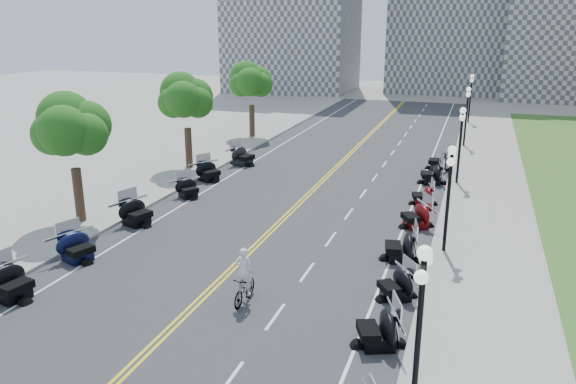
% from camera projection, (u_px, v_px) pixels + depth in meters
% --- Properties ---
extents(ground, '(160.00, 160.00, 0.00)m').
position_uv_depth(ground, '(239.00, 262.00, 25.08)').
color(ground, gray).
extents(road, '(16.00, 90.00, 0.01)m').
position_uv_depth(road, '(305.00, 198.00, 34.13)').
color(road, '#333335').
rests_on(road, ground).
extents(centerline_yellow_a, '(0.12, 90.00, 0.00)m').
position_uv_depth(centerline_yellow_a, '(303.00, 198.00, 34.16)').
color(centerline_yellow_a, yellow).
rests_on(centerline_yellow_a, road).
extents(centerline_yellow_b, '(0.12, 90.00, 0.00)m').
position_uv_depth(centerline_yellow_b, '(307.00, 198.00, 34.09)').
color(centerline_yellow_b, yellow).
rests_on(centerline_yellow_b, road).
extents(edge_line_north, '(0.12, 90.00, 0.00)m').
position_uv_depth(edge_line_north, '(411.00, 209.00, 32.16)').
color(edge_line_north, white).
rests_on(edge_line_north, road).
extents(edge_line_south, '(0.12, 90.00, 0.00)m').
position_uv_depth(edge_line_south, '(210.00, 188.00, 36.10)').
color(edge_line_south, white).
rests_on(edge_line_south, road).
extents(lane_dash_4, '(0.12, 2.00, 0.00)m').
position_uv_depth(lane_dash_4, '(230.00, 380.00, 16.85)').
color(lane_dash_4, white).
rests_on(lane_dash_4, road).
extents(lane_dash_5, '(0.12, 2.00, 0.00)m').
position_uv_depth(lane_dash_5, '(275.00, 316.00, 20.47)').
color(lane_dash_5, white).
rests_on(lane_dash_5, road).
extents(lane_dash_6, '(0.12, 2.00, 0.00)m').
position_uv_depth(lane_dash_6, '(307.00, 272.00, 24.09)').
color(lane_dash_6, white).
rests_on(lane_dash_6, road).
extents(lane_dash_7, '(0.12, 2.00, 0.00)m').
position_uv_depth(lane_dash_7, '(331.00, 239.00, 27.71)').
color(lane_dash_7, white).
rests_on(lane_dash_7, road).
extents(lane_dash_8, '(0.12, 2.00, 0.00)m').
position_uv_depth(lane_dash_8, '(349.00, 214.00, 31.33)').
color(lane_dash_8, white).
rests_on(lane_dash_8, road).
extents(lane_dash_9, '(0.12, 2.00, 0.00)m').
position_uv_depth(lane_dash_9, '(363.00, 194.00, 34.95)').
color(lane_dash_9, white).
rests_on(lane_dash_9, road).
extents(lane_dash_10, '(0.12, 2.00, 0.00)m').
position_uv_depth(lane_dash_10, '(375.00, 177.00, 38.57)').
color(lane_dash_10, white).
rests_on(lane_dash_10, road).
extents(lane_dash_11, '(0.12, 2.00, 0.00)m').
position_uv_depth(lane_dash_11, '(384.00, 164.00, 42.19)').
color(lane_dash_11, white).
rests_on(lane_dash_11, road).
extents(lane_dash_12, '(0.12, 2.00, 0.00)m').
position_uv_depth(lane_dash_12, '(393.00, 153.00, 45.81)').
color(lane_dash_12, white).
rests_on(lane_dash_12, road).
extents(lane_dash_13, '(0.12, 2.00, 0.00)m').
position_uv_depth(lane_dash_13, '(400.00, 143.00, 49.43)').
color(lane_dash_13, white).
rests_on(lane_dash_13, road).
extents(lane_dash_14, '(0.12, 2.00, 0.00)m').
position_uv_depth(lane_dash_14, '(406.00, 134.00, 53.05)').
color(lane_dash_14, white).
rests_on(lane_dash_14, road).
extents(lane_dash_15, '(0.12, 2.00, 0.00)m').
position_uv_depth(lane_dash_15, '(411.00, 127.00, 56.67)').
color(lane_dash_15, white).
rests_on(lane_dash_15, road).
extents(lane_dash_16, '(0.12, 2.00, 0.00)m').
position_uv_depth(lane_dash_16, '(415.00, 121.00, 60.29)').
color(lane_dash_16, white).
rests_on(lane_dash_16, road).
extents(lane_dash_17, '(0.12, 2.00, 0.00)m').
position_uv_depth(lane_dash_17, '(419.00, 115.00, 63.91)').
color(lane_dash_17, white).
rests_on(lane_dash_17, road).
extents(lane_dash_18, '(0.12, 2.00, 0.00)m').
position_uv_depth(lane_dash_18, '(423.00, 110.00, 67.53)').
color(lane_dash_18, white).
rests_on(lane_dash_18, road).
extents(lane_dash_19, '(0.12, 2.00, 0.00)m').
position_uv_depth(lane_dash_19, '(426.00, 105.00, 71.15)').
color(lane_dash_19, white).
rests_on(lane_dash_19, road).
extents(sidewalk_north, '(5.00, 90.00, 0.15)m').
position_uv_depth(sidewalk_north, '(487.00, 215.00, 30.88)').
color(sidewalk_north, '#9E9991').
rests_on(sidewalk_north, ground).
extents(sidewalk_south, '(5.00, 90.00, 0.15)m').
position_uv_depth(sidewalk_south, '(154.00, 182.00, 37.34)').
color(sidewalk_south, '#9E9991').
rests_on(sidewalk_south, ground).
extents(distant_block_a, '(18.00, 14.00, 26.00)m').
position_uv_depth(distant_block_a, '(293.00, 2.00, 82.92)').
color(distant_block_a, gray).
rests_on(distant_block_a, ground).
extents(street_lamp_1, '(0.50, 1.20, 4.90)m').
position_uv_depth(street_lamp_1, '(418.00, 336.00, 14.43)').
color(street_lamp_1, black).
rests_on(street_lamp_1, sidewalk_north).
extents(street_lamp_2, '(0.50, 1.20, 4.90)m').
position_uv_depth(street_lamp_2, '(448.00, 200.00, 25.29)').
color(street_lamp_2, black).
rests_on(street_lamp_2, sidewalk_north).
extents(street_lamp_3, '(0.50, 1.20, 4.90)m').
position_uv_depth(street_lamp_3, '(460.00, 146.00, 36.15)').
color(street_lamp_3, black).
rests_on(street_lamp_3, sidewalk_north).
extents(street_lamp_4, '(0.50, 1.20, 4.90)m').
position_uv_depth(street_lamp_4, '(466.00, 117.00, 47.01)').
color(street_lamp_4, black).
rests_on(street_lamp_4, sidewalk_north).
extents(street_lamp_5, '(0.50, 1.20, 4.90)m').
position_uv_depth(street_lamp_5, '(470.00, 99.00, 57.87)').
color(street_lamp_5, black).
rests_on(street_lamp_5, sidewalk_north).
extents(tree_2, '(4.80, 4.80, 9.20)m').
position_uv_depth(tree_2, '(72.00, 135.00, 28.58)').
color(tree_2, '#235619').
rests_on(tree_2, sidewalk_south).
extents(tree_3, '(4.80, 4.80, 9.20)m').
position_uv_depth(tree_3, '(186.00, 104.00, 39.44)').
color(tree_3, '#235619').
rests_on(tree_3, sidewalk_south).
extents(tree_4, '(4.80, 4.80, 9.20)m').
position_uv_depth(tree_4, '(251.00, 86.00, 50.30)').
color(tree_4, '#235619').
rests_on(tree_4, sidewalk_south).
extents(motorcycle_n_4, '(2.65, 2.65, 1.43)m').
position_uv_depth(motorcycle_n_4, '(378.00, 327.00, 18.43)').
color(motorcycle_n_4, black).
rests_on(motorcycle_n_4, road).
extents(motorcycle_n_5, '(2.60, 2.60, 1.30)m').
position_uv_depth(motorcycle_n_5, '(396.00, 284.00, 21.61)').
color(motorcycle_n_5, black).
rests_on(motorcycle_n_5, road).
extents(motorcycle_n_6, '(2.52, 2.52, 1.50)m').
position_uv_depth(motorcycle_n_6, '(401.00, 245.00, 25.06)').
color(motorcycle_n_6, black).
rests_on(motorcycle_n_6, road).
extents(motorcycle_n_7, '(2.80, 2.80, 1.43)m').
position_uv_depth(motorcycle_n_7, '(416.00, 214.00, 29.10)').
color(motorcycle_n_7, '#590A0C').
rests_on(motorcycle_n_7, road).
extents(motorcycle_n_8, '(2.21, 2.21, 1.27)m').
position_uv_depth(motorcycle_n_8, '(423.00, 194.00, 32.76)').
color(motorcycle_n_8, '#590A0C').
rests_on(motorcycle_n_8, road).
extents(motorcycle_n_9, '(2.54, 2.54, 1.50)m').
position_uv_depth(motorcycle_n_9, '(432.00, 173.00, 36.91)').
color(motorcycle_n_9, black).
rests_on(motorcycle_n_9, road).
extents(motorcycle_n_10, '(2.18, 2.18, 1.50)m').
position_uv_depth(motorcycle_n_10, '(439.00, 160.00, 40.39)').
color(motorcycle_n_10, black).
rests_on(motorcycle_n_10, road).
extents(motorcycle_s_4, '(2.53, 2.53, 1.51)m').
position_uv_depth(motorcycle_s_4, '(10.00, 281.00, 21.56)').
color(motorcycle_s_4, black).
rests_on(motorcycle_s_4, road).
extents(motorcycle_s_5, '(2.66, 2.66, 1.44)m').
position_uv_depth(motorcycle_s_5, '(77.00, 246.00, 25.07)').
color(motorcycle_s_5, black).
rests_on(motorcycle_s_5, road).
extents(motorcycle_s_6, '(2.73, 2.73, 1.51)m').
position_uv_depth(motorcycle_s_6, '(136.00, 211.00, 29.48)').
color(motorcycle_s_6, black).
rests_on(motorcycle_s_6, road).
extents(motorcycle_s_7, '(2.52, 2.52, 1.26)m').
position_uv_depth(motorcycle_s_7, '(188.00, 187.00, 34.09)').
color(motorcycle_s_7, black).
rests_on(motorcycle_s_7, road).
extents(motorcycle_s_8, '(2.79, 2.79, 1.44)m').
position_uv_depth(motorcycle_s_8, '(209.00, 170.00, 37.64)').
color(motorcycle_s_8, black).
rests_on(motorcycle_s_8, road).
extents(motorcycle_s_9, '(2.68, 2.68, 1.56)m').
position_uv_depth(motorcycle_s_9, '(243.00, 155.00, 41.69)').
color(motorcycle_s_9, black).
rests_on(motorcycle_s_9, road).
extents(bicycle, '(0.55, 1.89, 1.13)m').
position_uv_depth(bicycle, '(245.00, 289.00, 21.37)').
color(bicycle, '#A51414').
rests_on(bicycle, road).
extents(cyclist_rider, '(0.69, 0.46, 1.90)m').
position_uv_depth(cyclist_rider, '(244.00, 252.00, 20.93)').
color(cyclist_rider, silver).
rests_on(cyclist_rider, bicycle).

